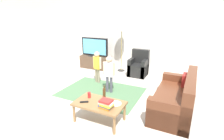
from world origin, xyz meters
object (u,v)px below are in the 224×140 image
object	(u,v)px
bottle	(104,94)
tv	(95,47)
armchair	(139,67)
floor_lamp	(122,29)
tv_remote	(84,102)
coffee_table	(99,105)
plate	(116,104)
child_center	(109,71)
child_near_tv	(97,64)
soda_can	(89,95)
tv_stand	(95,62)
couch	(178,99)
book_stack	(106,104)

from	to	relation	value
bottle	tv	bearing A→B (deg)	124.09
armchair	floor_lamp	xyz separation A→B (m)	(-0.75, 0.19, 1.25)
armchair	tv_remote	size ratio (longest dim) A/B	5.29
coffee_table	plate	world-z (taller)	plate
armchair	child_center	size ratio (longest dim) A/B	0.87
tv_remote	bottle	bearing A→B (deg)	3.16
child_near_tv	soda_can	size ratio (longest dim) A/B	8.32
coffee_table	floor_lamp	bearing A→B (deg)	105.31
coffee_table	plate	bearing A→B (deg)	17.34
armchair	plate	distance (m)	2.95
child_near_tv	plate	xyz separation A→B (m)	(1.42, -1.71, -0.17)
plate	tv_stand	bearing A→B (deg)	127.19
soda_can	plate	size ratio (longest dim) A/B	0.55
bottle	plate	xyz separation A→B (m)	(0.27, -0.02, -0.13)
couch	child_near_tv	world-z (taller)	child_near_tv
couch	plate	size ratio (longest dim) A/B	8.18
tv_stand	plate	world-z (taller)	tv_stand
armchair	bottle	bearing A→B (deg)	-86.42
floor_lamp	couch	bearing A→B (deg)	-42.87
tv_stand	armchair	world-z (taller)	armchair
armchair	tv_remote	xyz separation A→B (m)	(-0.15, -3.14, 0.13)
floor_lamp	soda_can	size ratio (longest dim) A/B	14.83
tv	soda_can	world-z (taller)	tv
child_near_tv	plate	world-z (taller)	child_near_tv
tv	bottle	distance (m)	3.53
coffee_table	book_stack	distance (m)	0.28
tv_stand	floor_lamp	distance (m)	1.67
book_stack	soda_can	world-z (taller)	book_stack
tv	armchair	xyz separation A→B (m)	(1.79, -0.02, -0.55)
armchair	floor_lamp	bearing A→B (deg)	165.64
couch	coffee_table	world-z (taller)	couch
couch	tv_remote	bearing A→B (deg)	-143.53
couch	floor_lamp	world-z (taller)	floor_lamp
bottle	armchair	bearing A→B (deg)	93.58
child_near_tv	book_stack	distance (m)	2.33
plate	book_stack	bearing A→B (deg)	-115.90
child_near_tv	tv_remote	bearing A→B (deg)	-66.96
child_center	coffee_table	distance (m)	1.41
tv	armchair	size ratio (longest dim) A/B	1.22
child_near_tv	tv_remote	xyz separation A→B (m)	(0.82, -1.93, -0.17)
child_near_tv	child_center	bearing A→B (deg)	-36.39
couch	soda_can	world-z (taller)	couch
floor_lamp	child_near_tv	distance (m)	1.70
tv	armchair	bearing A→B (deg)	-0.59
couch	coffee_table	size ratio (longest dim) A/B	1.80
couch	bottle	bearing A→B (deg)	-143.42
child_near_tv	bottle	xyz separation A→B (m)	(1.15, -1.69, -0.04)
tv_remote	soda_can	xyz separation A→B (m)	(-0.02, 0.22, 0.05)
floor_lamp	child_near_tv	xyz separation A→B (m)	(-0.22, -1.40, -0.94)
tv_stand	plate	size ratio (longest dim) A/B	5.45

